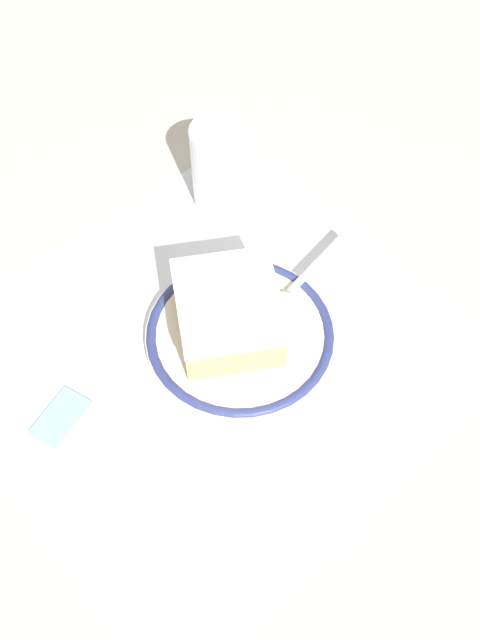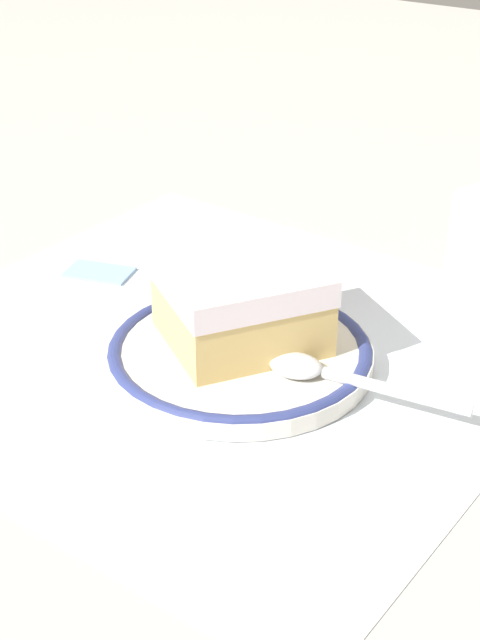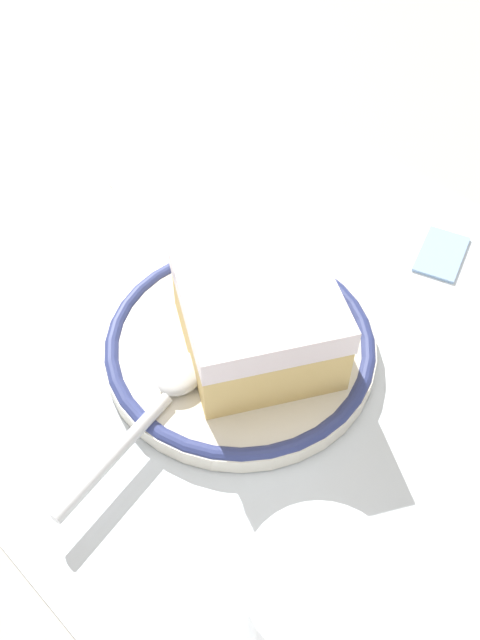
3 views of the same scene
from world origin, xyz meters
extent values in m
plane|color=#B7B2A8|center=(0.00, 0.00, 0.00)|extent=(2.40, 2.40, 0.00)
cube|color=silver|center=(0.00, 0.00, 0.00)|extent=(0.41, 0.39, 0.00)
cylinder|color=silver|center=(0.03, -0.01, 0.01)|extent=(0.17, 0.17, 0.01)
torus|color=navy|center=(0.03, -0.01, 0.01)|extent=(0.17, 0.17, 0.01)
cube|color=#DBB76B|center=(0.02, 0.00, 0.03)|extent=(0.12, 0.12, 0.04)
cube|color=white|center=(0.02, 0.00, 0.06)|extent=(0.12, 0.13, 0.02)
ellipsoid|color=silver|center=(0.07, -0.01, 0.02)|extent=(0.04, 0.03, 0.01)
cylinder|color=silver|center=(0.13, 0.00, 0.02)|extent=(0.09, 0.02, 0.01)
cube|color=white|center=(-0.07, -0.12, 0.00)|extent=(0.16, 0.17, 0.00)
cube|color=#8CB2E0|center=(-0.14, 0.03, 0.00)|extent=(0.06, 0.04, 0.01)
camera|label=1|loc=(-0.19, -0.25, 0.52)|focal=37.75mm
camera|label=2|loc=(0.33, -0.42, 0.31)|focal=52.06mm
camera|label=3|loc=(0.22, 0.18, 0.34)|focal=38.21mm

